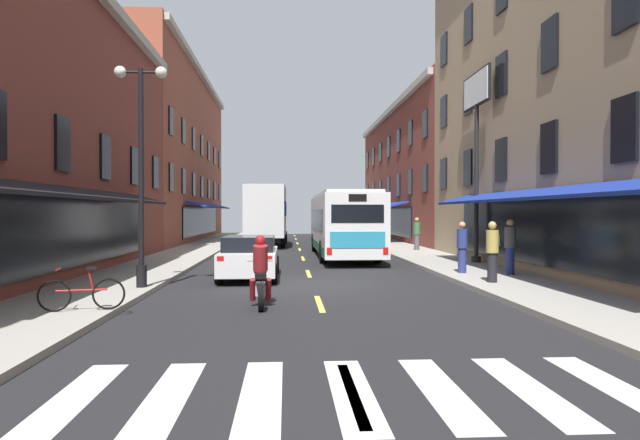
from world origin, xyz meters
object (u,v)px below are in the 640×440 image
at_px(transit_bus, 342,224).
at_px(box_truck, 267,215).
at_px(pedestrian_rear, 510,246).
at_px(sedan_near, 274,231).
at_px(pedestrian_far, 417,233).
at_px(pedestrian_near, 492,250).
at_px(motorcycle_rider, 260,276).
at_px(bicycle_near, 82,293).
at_px(sedan_mid, 250,257).
at_px(street_lamp_twin, 141,166).
at_px(pedestrian_mid, 462,246).
at_px(billboard_sign, 477,117).

xyz_separation_m(transit_bus, box_truck, (-4.00, 8.60, 0.36)).
height_order(box_truck, pedestrian_rear, box_truck).
distance_m(sedan_near, pedestrian_far, 16.36).
height_order(box_truck, pedestrian_near, box_truck).
bearing_deg(transit_bus, pedestrian_rear, -63.23).
bearing_deg(pedestrian_rear, pedestrian_far, -34.30).
bearing_deg(pedestrian_rear, motorcycle_rider, 85.87).
height_order(transit_bus, bicycle_near, transit_bus).
bearing_deg(transit_bus, sedan_mid, -114.46).
bearing_deg(pedestrian_far, street_lamp_twin, -147.66).
xyz_separation_m(transit_bus, pedestrian_rear, (4.66, -9.23, -0.56)).
distance_m(sedan_mid, street_lamp_twin, 4.88).
relative_size(transit_bus, sedan_mid, 2.74).
bearing_deg(bicycle_near, sedan_near, 84.18).
distance_m(bicycle_near, pedestrian_mid, 12.16).
bearing_deg(box_truck, motorcycle_rider, -88.40).
distance_m(transit_bus, sedan_mid, 9.65).
bearing_deg(sedan_mid, billboard_sign, 23.65).
bearing_deg(motorcycle_rider, pedestrian_far, 65.24).
xyz_separation_m(transit_bus, sedan_near, (-3.73, 16.85, -0.92)).
height_order(sedan_near, sedan_mid, sedan_mid).
bearing_deg(transit_bus, billboard_sign, -43.21).
xyz_separation_m(sedan_mid, pedestrian_rear, (8.63, -0.49, 0.37)).
bearing_deg(bicycle_near, pedestrian_far, 57.63).
distance_m(bicycle_near, pedestrian_rear, 13.17).
xyz_separation_m(pedestrian_far, street_lamp_twin, (-11.11, -14.35, 2.40)).
relative_size(pedestrian_far, pedestrian_rear, 0.98).
bearing_deg(bicycle_near, motorcycle_rider, 17.84).
height_order(sedan_near, pedestrian_mid, pedestrian_mid).
height_order(bicycle_near, pedestrian_far, pedestrian_far).
bearing_deg(bicycle_near, street_lamp_twin, 85.54).
bearing_deg(billboard_sign, street_lamp_twin, -149.61).
bearing_deg(street_lamp_twin, sedan_near, 84.01).
height_order(pedestrian_far, street_lamp_twin, street_lamp_twin).
bearing_deg(sedan_near, street_lamp_twin, -95.99).
distance_m(transit_bus, pedestrian_rear, 10.35).
bearing_deg(street_lamp_twin, sedan_mid, 47.10).
xyz_separation_m(box_truck, pedestrian_near, (7.29, -19.84, -0.92)).
bearing_deg(pedestrian_far, pedestrian_mid, -115.84).
height_order(sedan_near, pedestrian_rear, pedestrian_rear).
relative_size(box_truck, pedestrian_far, 4.37).
relative_size(transit_bus, pedestrian_rear, 6.49).
bearing_deg(street_lamp_twin, transit_bus, 60.11).
relative_size(pedestrian_mid, pedestrian_far, 0.98).
distance_m(box_truck, bicycle_near, 24.15).
bearing_deg(pedestrian_rear, street_lamp_twin, 66.62).
bearing_deg(street_lamp_twin, pedestrian_rear, 12.25).
distance_m(transit_bus, street_lamp_twin, 13.62).
bearing_deg(bicycle_near, billboard_sign, 41.09).
height_order(transit_bus, pedestrian_far, transit_bus).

